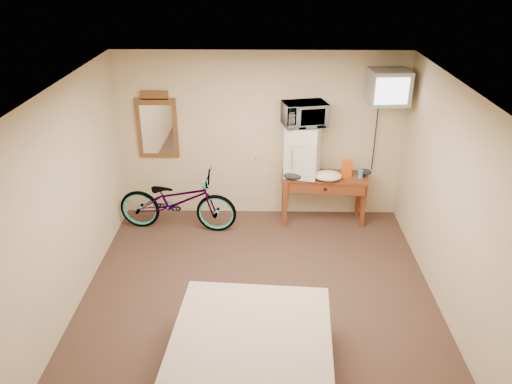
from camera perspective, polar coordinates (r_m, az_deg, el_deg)
room at (r=5.29m, az=0.28°, el=-2.07°), size 4.60×4.64×2.50m
desk at (r=7.41m, az=7.79°, el=0.89°), size 1.29×0.60×0.75m
mini_fridge at (r=7.23m, az=5.38°, el=4.74°), size 0.56×0.55×0.76m
microwave at (r=7.05m, az=5.57°, el=8.86°), size 0.67×0.52×0.33m
snack_bag at (r=7.34m, az=10.34°, el=2.69°), size 0.15×0.12×0.27m
blue_cup at (r=7.36m, az=11.85°, el=1.99°), size 0.07×0.07×0.12m
cloth_cream at (r=7.22m, az=8.23°, el=1.84°), size 0.40×0.31×0.12m
cloth_dark_a at (r=7.20m, az=4.31°, el=1.93°), size 0.29×0.22×0.11m
cloth_dark_b at (r=7.48m, az=12.32°, el=2.24°), size 0.20×0.16×0.09m
crt_television at (r=7.09m, az=14.88°, el=11.52°), size 0.56×0.62×0.46m
wall_mirror at (r=7.48m, az=-11.24°, el=7.43°), size 0.59×0.04×1.00m
bicycle at (r=7.31m, az=-8.98°, el=-1.00°), size 1.77×0.75×0.91m
bed at (r=4.76m, az=-0.80°, el=-20.31°), size 1.61×2.05×0.90m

